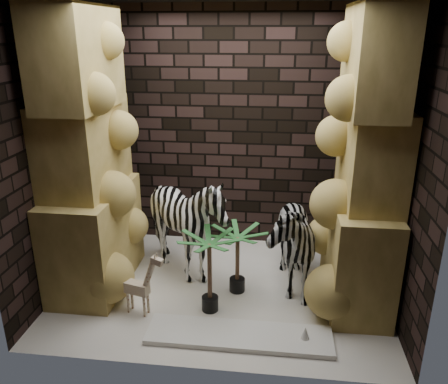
# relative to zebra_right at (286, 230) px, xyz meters

# --- Properties ---
(floor) EXTENTS (3.50, 3.50, 0.00)m
(floor) POSITION_rel_zebra_right_xyz_m (-0.69, -0.19, -0.66)
(floor) COLOR white
(floor) RESTS_ON ground
(wall_back) EXTENTS (3.50, 0.00, 3.50)m
(wall_back) POSITION_rel_zebra_right_xyz_m (-0.69, 1.06, 0.84)
(wall_back) COLOR black
(wall_back) RESTS_ON ground
(wall_front) EXTENTS (3.50, 0.00, 3.50)m
(wall_front) POSITION_rel_zebra_right_xyz_m (-0.69, -1.44, 0.84)
(wall_front) COLOR black
(wall_front) RESTS_ON ground
(wall_left) EXTENTS (0.00, 3.00, 3.00)m
(wall_left) POSITION_rel_zebra_right_xyz_m (-2.44, -0.19, 0.84)
(wall_left) COLOR black
(wall_left) RESTS_ON ground
(wall_right) EXTENTS (0.00, 3.00, 3.00)m
(wall_right) POSITION_rel_zebra_right_xyz_m (1.06, -0.19, 0.84)
(wall_right) COLOR black
(wall_right) RESTS_ON ground
(rock_pillar_left) EXTENTS (0.68, 1.30, 3.00)m
(rock_pillar_left) POSITION_rel_zebra_right_xyz_m (-2.09, -0.19, 0.84)
(rock_pillar_left) COLOR #D7B868
(rock_pillar_left) RESTS_ON floor
(rock_pillar_right) EXTENTS (0.58, 1.25, 3.00)m
(rock_pillar_right) POSITION_rel_zebra_right_xyz_m (0.73, -0.19, 0.84)
(rock_pillar_right) COLOR #D7B868
(rock_pillar_right) RESTS_ON floor
(zebra_right) EXTENTS (0.77, 1.20, 1.32)m
(zebra_right) POSITION_rel_zebra_right_xyz_m (0.00, 0.00, 0.00)
(zebra_right) COLOR white
(zebra_right) RESTS_ON floor
(zebra_left) EXTENTS (1.07, 1.32, 1.18)m
(zebra_left) POSITION_rel_zebra_right_xyz_m (-1.09, 0.05, -0.07)
(zebra_left) COLOR white
(zebra_left) RESTS_ON floor
(giraffe_toy) EXTENTS (0.40, 0.22, 0.73)m
(giraffe_toy) POSITION_rel_zebra_right_xyz_m (-1.46, -0.73, -0.30)
(giraffe_toy) COLOR beige
(giraffe_toy) RESTS_ON floor
(palm_front) EXTENTS (0.36, 0.36, 0.74)m
(palm_front) POSITION_rel_zebra_right_xyz_m (-0.50, -0.20, -0.29)
(palm_front) COLOR #1C5412
(palm_front) RESTS_ON floor
(palm_back) EXTENTS (0.36, 0.36, 0.84)m
(palm_back) POSITION_rel_zebra_right_xyz_m (-0.75, -0.59, -0.24)
(palm_back) COLOR #1C5412
(palm_back) RESTS_ON floor
(surfboard) EXTENTS (1.72, 0.42, 0.05)m
(surfboard) POSITION_rel_zebra_right_xyz_m (-0.41, -1.00, -0.64)
(surfboard) COLOR white
(surfboard) RESTS_ON floor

